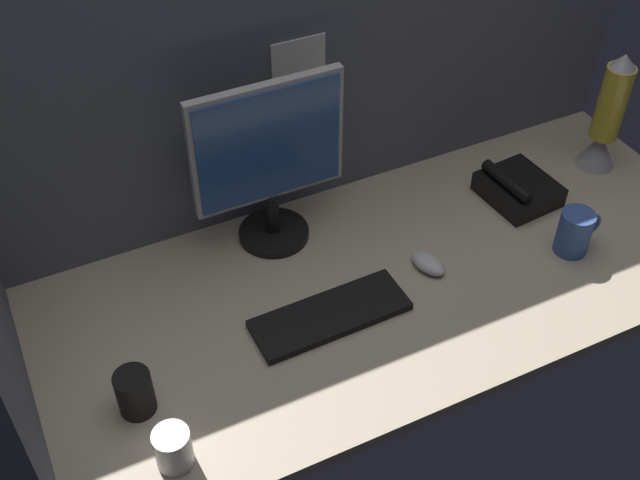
% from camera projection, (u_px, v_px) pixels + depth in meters
% --- Properties ---
extents(ground_plane, '(1.80, 0.80, 0.03)m').
position_uv_depth(ground_plane, '(385.00, 277.00, 1.96)').
color(ground_plane, tan).
extents(cubicle_wall_back, '(1.80, 0.06, 0.79)m').
position_uv_depth(cubicle_wall_back, '(319.00, 60.00, 1.93)').
color(cubicle_wall_back, '#565B66').
rests_on(cubicle_wall_back, ground_plane).
extents(monitor, '(0.38, 0.18, 0.45)m').
position_uv_depth(monitor, '(269.00, 158.00, 1.89)').
color(monitor, black).
rests_on(monitor, ground_plane).
extents(keyboard, '(0.37, 0.14, 0.02)m').
position_uv_depth(keyboard, '(330.00, 315.00, 1.84)').
color(keyboard, black).
rests_on(keyboard, ground_plane).
extents(mouse, '(0.08, 0.11, 0.03)m').
position_uv_depth(mouse, '(428.00, 264.00, 1.95)').
color(mouse, silver).
rests_on(mouse, ground_plane).
extents(mug_black_travel, '(0.08, 0.08, 0.11)m').
position_uv_depth(mug_black_travel, '(135.00, 393.00, 1.62)').
color(mug_black_travel, black).
rests_on(mug_black_travel, ground_plane).
extents(mug_steel, '(0.07, 0.07, 0.09)m').
position_uv_depth(mug_steel, '(173.00, 448.00, 1.54)').
color(mug_steel, '#B2B2B7').
rests_on(mug_steel, ground_plane).
extents(mug_ceramic_blue, '(0.12, 0.08, 0.12)m').
position_uv_depth(mug_ceramic_blue, '(575.00, 232.00, 1.97)').
color(mug_ceramic_blue, '#38569E').
rests_on(mug_ceramic_blue, ground_plane).
extents(lava_lamp, '(0.11, 0.11, 0.35)m').
position_uv_depth(lava_lamp, '(607.00, 121.00, 2.17)').
color(lava_lamp, '#A5A5AD').
rests_on(lava_lamp, ground_plane).
extents(desk_phone, '(0.19, 0.20, 0.09)m').
position_uv_depth(desk_phone, '(517.00, 189.00, 2.14)').
color(desk_phone, black).
rests_on(desk_phone, ground_plane).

